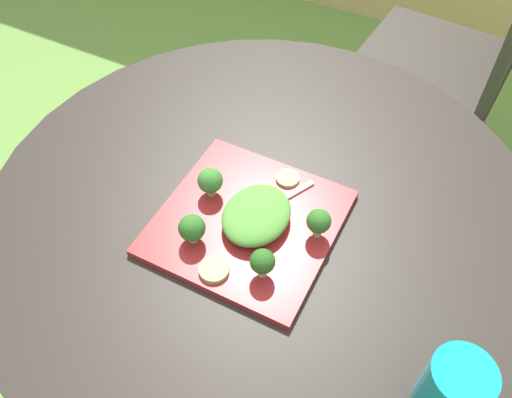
% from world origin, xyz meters
% --- Properties ---
extents(ground_plane, '(12.00, 12.00, 0.00)m').
position_xyz_m(ground_plane, '(0.00, 0.00, 0.00)').
color(ground_plane, '#669342').
extents(patio_table, '(1.00, 1.00, 0.71)m').
position_xyz_m(patio_table, '(0.00, 0.00, 0.49)').
color(patio_table, '#28231E').
rests_on(patio_table, ground_plane).
extents(patio_chair, '(0.47, 0.47, 0.90)m').
position_xyz_m(patio_chair, '(0.21, 0.95, 0.53)').
color(patio_chair, '#332D28').
rests_on(patio_chair, ground_plane).
extents(salad_plate, '(0.29, 0.29, 0.01)m').
position_xyz_m(salad_plate, '(0.00, -0.06, 0.72)').
color(salad_plate, maroon).
rests_on(salad_plate, patio_table).
extents(drinking_glass, '(0.08, 0.08, 0.11)m').
position_xyz_m(drinking_glass, '(0.38, -0.20, 0.76)').
color(drinking_glass, '#0F8C93').
rests_on(drinking_glass, patio_table).
extents(fork, '(0.09, 0.14, 0.00)m').
position_xyz_m(fork, '(0.02, -0.01, 0.73)').
color(fork, silver).
rests_on(fork, salad_plate).
extents(lettuce_mound, '(0.11, 0.14, 0.04)m').
position_xyz_m(lettuce_mound, '(0.02, -0.05, 0.75)').
color(lettuce_mound, '#519338').
rests_on(lettuce_mound, salad_plate).
extents(broccoli_floret_0, '(0.04, 0.04, 0.06)m').
position_xyz_m(broccoli_floret_0, '(-0.06, -0.13, 0.76)').
color(broccoli_floret_0, '#99B770').
rests_on(broccoli_floret_0, salad_plate).
extents(broccoli_floret_1, '(0.04, 0.04, 0.06)m').
position_xyz_m(broccoli_floret_1, '(-0.08, -0.03, 0.76)').
color(broccoli_floret_1, '#99B770').
rests_on(broccoli_floret_1, salad_plate).
extents(broccoli_floret_2, '(0.04, 0.04, 0.06)m').
position_xyz_m(broccoli_floret_2, '(0.07, -0.14, 0.76)').
color(broccoli_floret_2, '#99B770').
rests_on(broccoli_floret_2, salad_plate).
extents(broccoli_floret_3, '(0.04, 0.04, 0.06)m').
position_xyz_m(broccoli_floret_3, '(0.12, -0.03, 0.76)').
color(broccoli_floret_3, '#99B770').
rests_on(broccoli_floret_3, salad_plate).
extents(cucumber_slice_0, '(0.04, 0.04, 0.01)m').
position_xyz_m(cucumber_slice_0, '(0.02, 0.06, 0.73)').
color(cucumber_slice_0, '#8EB766').
rests_on(cucumber_slice_0, salad_plate).
extents(cucumber_slice_1, '(0.05, 0.05, 0.01)m').
position_xyz_m(cucumber_slice_1, '(-0.00, -0.17, 0.73)').
color(cucumber_slice_1, '#8EB766').
rests_on(cucumber_slice_1, salad_plate).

